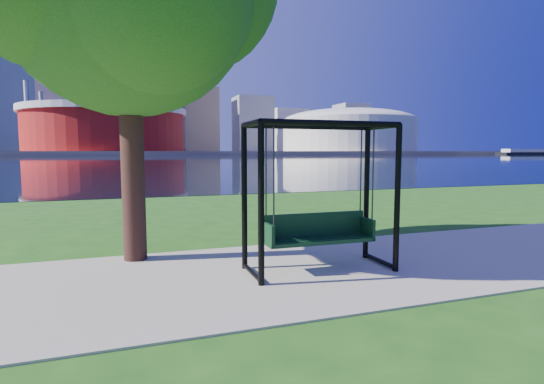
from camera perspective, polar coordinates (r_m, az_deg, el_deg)
name	(u,v)px	position (r m, az deg, el deg)	size (l,w,h in m)	color
ground	(273,265)	(7.57, 0.19, -9.84)	(900.00, 900.00, 0.00)	#1E5114
path	(284,272)	(7.11, 1.57, -10.73)	(120.00, 4.00, 0.03)	#9E937F
river	(133,159)	(108.92, -18.18, 4.20)	(900.00, 180.00, 0.02)	black
far_bank	(126,153)	(312.88, -19.05, 5.04)	(900.00, 228.00, 2.00)	#937F60
stadium	(106,128)	(242.30, -21.40, 8.04)	(83.00, 83.00, 32.00)	maroon
arena	(349,129)	(278.54, 10.29, 8.29)	(84.00, 84.00, 26.56)	beige
skyline	(118,103)	(328.03, -20.02, 11.13)	(392.00, 66.00, 96.50)	gray
swing	(319,200)	(7.05, 6.37, -1.10)	(2.43, 1.08, 2.47)	black
barge	(524,152)	(288.92, 30.80, 4.65)	(33.12, 11.67, 3.25)	black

